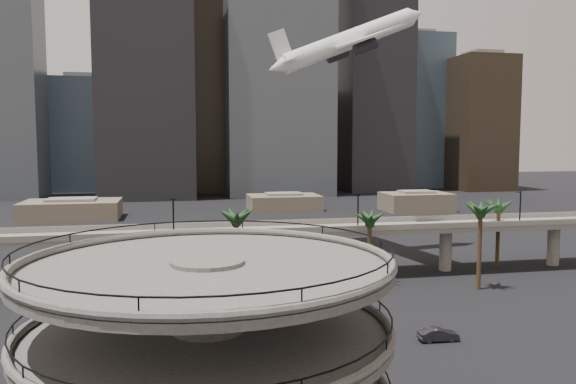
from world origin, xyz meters
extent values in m
torus|color=black|center=(-13.00, -4.00, 9.05)|extent=(21.80, 21.80, 0.10)
cylinder|color=#4C4A47|center=(-13.00, -4.00, 11.78)|extent=(22.00, 22.00, 0.45)
torus|color=#4C4A47|center=(-13.00, -4.00, 12.25)|extent=(22.20, 22.20, 0.50)
torus|color=black|center=(-13.00, -4.00, 13.05)|extent=(21.80, 21.80, 0.10)
cylinder|color=#4C4A47|center=(-13.00, -4.00, 15.78)|extent=(22.00, 22.00, 0.45)
torus|color=#4C4A47|center=(-13.00, -4.00, 16.25)|extent=(22.20, 22.20, 0.50)
torus|color=black|center=(-13.00, -4.00, 17.05)|extent=(21.80, 21.80, 0.10)
cube|color=slate|center=(0.00, 55.00, 8.00)|extent=(130.00, 9.00, 0.90)
cube|color=slate|center=(0.00, 50.50, 8.90)|extent=(130.00, 0.30, 1.00)
cube|color=slate|center=(0.00, 59.50, 8.90)|extent=(130.00, 0.30, 1.00)
cylinder|color=slate|center=(-33.00, 55.00, 3.80)|extent=(2.20, 2.20, 8.00)
cylinder|color=slate|center=(-11.00, 55.00, 3.80)|extent=(2.20, 2.20, 8.00)
cylinder|color=slate|center=(11.00, 55.00, 3.80)|extent=(2.20, 2.20, 8.00)
cylinder|color=slate|center=(33.00, 55.00, 3.80)|extent=(2.20, 2.20, 8.00)
cylinder|color=slate|center=(55.00, 55.00, 3.80)|extent=(2.20, 2.20, 8.00)
cylinder|color=black|center=(-15.00, 51.00, 11.50)|extent=(0.24, 0.24, 6.00)
cylinder|color=black|center=(15.00, 51.00, 11.50)|extent=(0.24, 0.24, 6.00)
cylinder|color=black|center=(45.00, 51.00, 11.50)|extent=(0.24, 0.24, 6.00)
cylinder|color=#442E1D|center=(-6.00, 44.00, 6.08)|extent=(0.70, 0.70, 12.15)
ellipsoid|color=#1A3B1B|center=(-6.00, 44.00, 12.55)|extent=(4.40, 4.40, 2.00)
cylinder|color=#442E1D|center=(16.00, 48.00, 5.40)|extent=(0.70, 0.70, 10.80)
ellipsoid|color=#1A3B1B|center=(16.00, 48.00, 11.20)|extent=(4.40, 4.40, 2.00)
cylinder|color=#442E1D|center=(32.00, 42.00, 6.30)|extent=(0.70, 0.70, 12.60)
ellipsoid|color=#1A3B1B|center=(32.00, 42.00, 13.00)|extent=(4.40, 4.40, 2.00)
cylinder|color=#442E1D|center=(44.00, 56.00, 5.62)|extent=(0.70, 0.70, 11.25)
ellipsoid|color=#1A3B1B|center=(44.00, 56.00, 11.65)|extent=(4.40, 4.40, 2.00)
cube|color=brown|center=(-45.00, 140.00, 2.75)|extent=(28.00, 18.00, 5.50)
cube|color=slate|center=(-45.00, 140.00, 5.90)|extent=(14.00, 9.00, 0.80)
cube|color=brown|center=(22.00, 150.00, 2.50)|extent=(24.00, 16.00, 5.00)
cube|color=slate|center=(22.00, 150.00, 5.40)|extent=(12.00, 8.00, 0.80)
cube|color=brown|center=(65.00, 138.00, 3.00)|extent=(22.00, 15.00, 6.00)
cube|color=slate|center=(65.00, 138.00, 6.40)|extent=(11.00, 7.50, 0.80)
cube|color=#4B5259|center=(-80.00, 210.00, 42.62)|extent=(26.00, 24.00, 85.24)
cube|color=#3B4C5B|center=(-55.00, 245.00, 26.23)|extent=(30.00, 30.00, 52.46)
cube|color=slate|center=(-55.00, 245.00, 53.66)|extent=(16.50, 16.50, 2.40)
cube|color=black|center=(-25.00, 200.00, 60.11)|extent=(38.00, 30.00, 120.21)
cube|color=#2C2318|center=(5.00, 225.00, 49.18)|extent=(28.00, 26.00, 98.36)
cube|color=#4B5259|center=(30.00, 205.00, 65.57)|extent=(45.00, 32.00, 131.14)
cube|color=#84715B|center=(55.00, 240.00, 22.95)|extent=(24.00, 24.00, 45.90)
cube|color=slate|center=(55.00, 240.00, 47.10)|extent=(13.20, 13.20, 2.40)
cube|color=black|center=(78.00, 215.00, 51.91)|extent=(30.00, 28.00, 103.82)
cube|color=#3B4C5B|center=(105.00, 235.00, 38.25)|extent=(34.00, 30.00, 76.50)
cube|color=slate|center=(105.00, 235.00, 77.70)|extent=(18.70, 16.50, 2.40)
cube|color=#2C2318|center=(130.00, 210.00, 31.69)|extent=(26.00, 26.00, 63.39)
cube|color=slate|center=(130.00, 210.00, 64.59)|extent=(14.30, 14.30, 2.40)
cube|color=#84715B|center=(18.00, 260.00, 20.76)|extent=(22.00, 22.00, 41.53)
cube|color=slate|center=(18.00, 260.00, 42.73)|extent=(12.10, 12.10, 2.40)
cylinder|color=white|center=(20.28, 73.05, 43.59)|extent=(29.68, 9.05, 14.72)
cone|color=white|center=(35.55, 75.81, 49.75)|extent=(5.54, 4.69, 4.99)
cone|color=white|center=(5.01, 70.30, 37.44)|extent=(5.31, 4.24, 4.59)
cube|color=white|center=(19.53, 72.92, 42.59)|extent=(12.28, 32.97, 2.93)
cube|color=white|center=(6.82, 70.63, 38.63)|extent=(4.37, 11.04, 1.20)
cube|color=white|center=(5.73, 70.43, 41.44)|extent=(5.37, 1.33, 6.78)
cylinder|color=#232328|center=(19.52, 78.93, 41.39)|extent=(5.30, 3.01, 3.67)
cylinder|color=#232328|center=(21.62, 67.28, 41.39)|extent=(5.30, 3.01, 3.67)
imported|color=red|center=(-11.30, 18.97, 0.73)|extent=(4.58, 2.77, 1.46)
imported|color=black|center=(15.11, 21.86, 0.78)|extent=(4.81, 1.88, 1.56)
camera|label=1|loc=(-14.90, -37.01, 23.26)|focal=35.00mm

